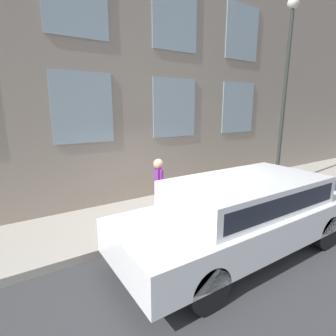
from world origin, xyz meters
TOP-DOWN VIEW (x-y plane):
  - ground_plane at (0.00, 0.00)m, footprint 80.00×80.00m
  - sidewalk at (1.19, 0.00)m, footprint 2.39×60.00m
  - building_facade at (2.54, 0.00)m, footprint 0.33×40.00m
  - fire_hydrant at (0.61, -0.34)m, footprint 0.33×0.44m
  - person at (0.69, 0.17)m, footprint 0.38×0.25m
  - parked_truck_white_near at (-1.35, -0.63)m, footprint 2.01×5.35m
  - street_lamp at (0.80, -4.86)m, footprint 0.36×0.36m

SIDE VIEW (x-z plane):
  - ground_plane at x=0.00m, z-range 0.00..0.00m
  - sidewalk at x=1.19m, z-range 0.00..0.17m
  - fire_hydrant at x=0.61m, z-range 0.18..0.86m
  - parked_truck_white_near at x=-1.35m, z-range 0.14..1.71m
  - person at x=0.69m, z-range 0.33..1.90m
  - street_lamp at x=0.80m, z-range 0.87..7.05m
  - building_facade at x=2.54m, z-range 0.00..8.27m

